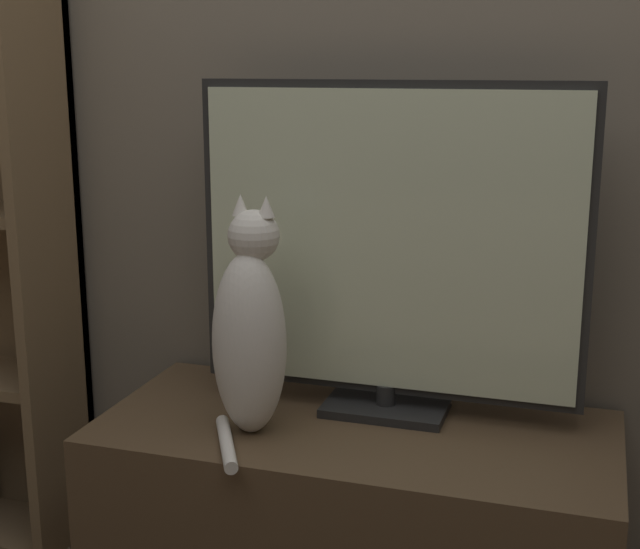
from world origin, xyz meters
The scene contains 4 objects.
wall_back centered at (0.00, 1.22, 1.30)m, with size 4.80×0.05×2.60m.
tv_stand centered at (0.00, 0.91, 0.25)m, with size 1.14×0.53×0.51m.
tv centered at (0.05, 1.01, 0.89)m, with size 0.87×0.17×0.75m.
cat centered at (-0.21, 0.82, 0.73)m, with size 0.18×0.31×0.51m.
Camera 1 is at (0.48, -0.86, 1.29)m, focal length 50.00 mm.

